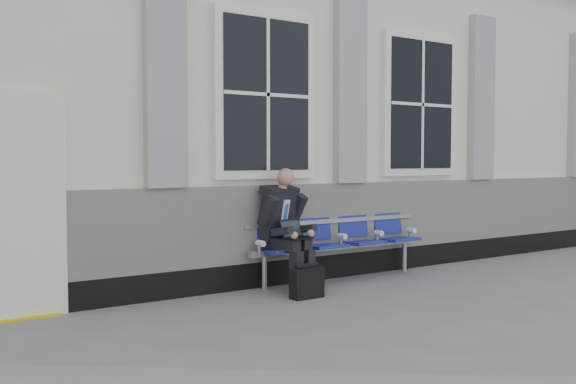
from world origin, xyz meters
TOP-DOWN VIEW (x-y plane):
  - ground at (0.00, 0.00)m, footprint 70.00×70.00m
  - station_building at (-0.02, 3.47)m, footprint 14.40×4.40m
  - bench at (-1.16, 1.32)m, footprint 2.60×0.47m
  - businessman at (-2.04, 1.19)m, footprint 0.59×0.80m
  - briefcase at (-2.11, 0.67)m, footprint 0.37×0.16m

SIDE VIEW (x-z plane):
  - ground at x=0.00m, z-range 0.00..0.00m
  - briefcase at x=-2.11m, z-range -0.02..0.36m
  - bench at x=-1.16m, z-range 0.10..1.01m
  - businessman at x=-2.04m, z-range 0.06..1.46m
  - station_building at x=-0.02m, z-range -0.02..4.47m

